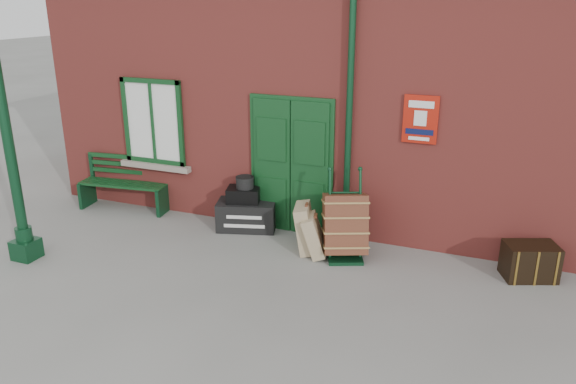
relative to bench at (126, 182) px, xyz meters
The scene contains 11 objects.
ground 3.79m from the bench, 20.69° to the right, with size 80.00×80.00×0.00m, color gray.
station_building 4.45m from the bench, 31.62° to the left, with size 10.30×4.30×4.36m.
canopy_column 2.50m from the bench, 92.01° to the right, with size 0.34×0.34×3.61m.
bench is the anchor object (origin of this frame).
houdini_trunk 2.51m from the bench, ahead, with size 0.97×0.53×0.48m, color black.
strongbox 2.45m from the bench, ahead, with size 0.53×0.39×0.24m, color black.
hatbox 2.50m from the bench, ahead, with size 0.29×0.29×0.19m, color black.
suitcase_back 3.75m from the bench, ahead, with size 0.21×0.53×0.74m, color tan.
suitcase_front 3.95m from the bench, ahead, with size 0.19×0.47×0.63m, color tan.
porter_trolley 4.35m from the bench, ahead, with size 0.85×0.88×1.32m.
dark_trunk 6.92m from the bench, ahead, with size 0.70×0.45×0.50m, color black.
Camera 1 is at (2.88, -6.65, 3.74)m, focal length 35.00 mm.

